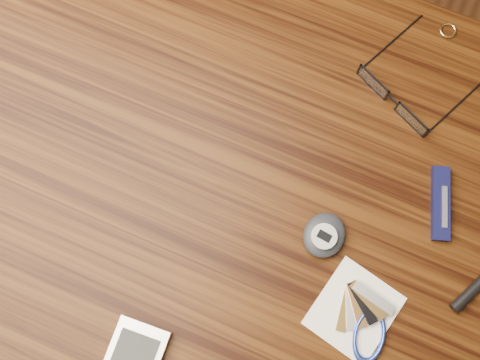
{
  "coord_description": "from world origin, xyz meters",
  "views": [
    {
      "loc": [
        0.13,
        -0.13,
        1.46
      ],
      "look_at": [
        0.06,
        0.03,
        0.76
      ],
      "focal_mm": 45.0,
      "sensor_mm": 36.0,
      "label": 1
    }
  ],
  "objects_px": {
    "eyeglasses": "(396,97)",
    "notepad_keys": "(363,321)",
    "desk": "(190,198)",
    "pedometer": "(324,235)",
    "pocket_knife": "(441,204)"
  },
  "relations": [
    {
      "from": "eyeglasses",
      "to": "notepad_keys",
      "type": "bearing_deg",
      "value": -77.59
    },
    {
      "from": "desk",
      "to": "pedometer",
      "type": "height_order",
      "value": "pedometer"
    },
    {
      "from": "notepad_keys",
      "to": "pocket_knife",
      "type": "height_order",
      "value": "same"
    },
    {
      "from": "desk",
      "to": "notepad_keys",
      "type": "bearing_deg",
      "value": -15.11
    },
    {
      "from": "desk",
      "to": "eyeglasses",
      "type": "xyz_separation_m",
      "value": [
        0.2,
        0.2,
        0.11
      ]
    },
    {
      "from": "pedometer",
      "to": "eyeglasses",
      "type": "bearing_deg",
      "value": 84.74
    },
    {
      "from": "pocket_knife",
      "to": "pedometer",
      "type": "bearing_deg",
      "value": -141.1
    },
    {
      "from": "eyeglasses",
      "to": "pocket_knife",
      "type": "distance_m",
      "value": 0.14
    },
    {
      "from": "eyeglasses",
      "to": "pedometer",
      "type": "bearing_deg",
      "value": -95.26
    },
    {
      "from": "eyeglasses",
      "to": "pedometer",
      "type": "height_order",
      "value": "eyeglasses"
    },
    {
      "from": "desk",
      "to": "eyeglasses",
      "type": "relative_size",
      "value": 6.3
    },
    {
      "from": "desk",
      "to": "notepad_keys",
      "type": "xyz_separation_m",
      "value": [
        0.26,
        -0.07,
        0.11
      ]
    },
    {
      "from": "desk",
      "to": "pocket_knife",
      "type": "height_order",
      "value": "pocket_knife"
    },
    {
      "from": "eyeglasses",
      "to": "pedometer",
      "type": "xyz_separation_m",
      "value": [
        -0.02,
        -0.2,
        -0.0
      ]
    },
    {
      "from": "eyeglasses",
      "to": "pocket_knife",
      "type": "relative_size",
      "value": 1.72
    }
  ]
}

